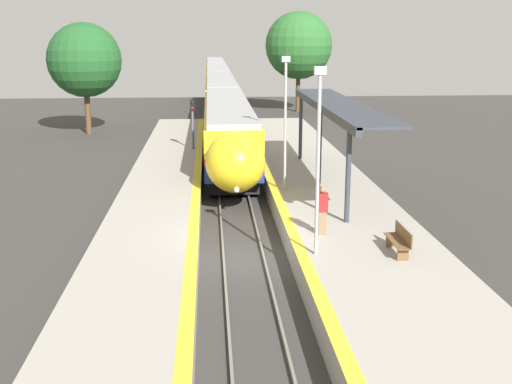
{
  "coord_description": "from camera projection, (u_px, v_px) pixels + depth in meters",
  "views": [
    {
      "loc": [
        -1.15,
        -21.81,
        7.93
      ],
      "look_at": [
        0.56,
        1.49,
        2.11
      ],
      "focal_mm": 45.0,
      "sensor_mm": 36.0,
      "label": 1
    }
  ],
  "objects": [
    {
      "name": "rail_left",
      "position": [
        224.0,
        258.0,
        23.03
      ],
      "size": [
        0.08,
        90.0,
        0.15
      ],
      "primitive_type": "cube",
      "color": "slate",
      "rests_on": "ground_plane"
    },
    {
      "name": "rail_right",
      "position": [
        263.0,
        257.0,
        23.14
      ],
      "size": [
        0.08,
        90.0,
        0.15
      ],
      "primitive_type": "cube",
      "color": "slate",
      "rests_on": "ground_plane"
    },
    {
      "name": "platform_left",
      "position": [
        147.0,
        249.0,
        22.75
      ],
      "size": [
        3.69,
        64.0,
        0.92
      ],
      "color": "#9E998E",
      "rests_on": "ground_plane"
    },
    {
      "name": "background_tree_left",
      "position": [
        85.0,
        60.0,
        50.29
      ],
      "size": [
        5.81,
        5.81,
        8.75
      ],
      "color": "brown",
      "rests_on": "ground_plane"
    },
    {
      "name": "person_waiting",
      "position": [
        323.0,
        210.0,
        22.7
      ],
      "size": [
        0.36,
        0.23,
        1.77
      ],
      "color": "#7F6647",
      "rests_on": "platform_right"
    },
    {
      "name": "lamppost_near",
      "position": [
        318.0,
        151.0,
        20.08
      ],
      "size": [
        0.36,
        0.2,
        6.03
      ],
      "color": "#9E9EA3",
      "rests_on": "platform_right"
    },
    {
      "name": "ground_plane",
      "position": [
        244.0,
        259.0,
        23.1
      ],
      "size": [
        120.0,
        120.0,
        0.0
      ],
      "primitive_type": "plane",
      "color": "#383533"
    },
    {
      "name": "platform_bench",
      "position": [
        400.0,
        240.0,
        20.85
      ],
      "size": [
        0.44,
        1.79,
        0.89
      ],
      "color": "brown",
      "rests_on": "platform_right"
    },
    {
      "name": "background_tree_right",
      "position": [
        299.0,
        45.0,
        64.75
      ],
      "size": [
        6.77,
        6.77,
        10.07
      ],
      "color": "brown",
      "rests_on": "ground_plane"
    },
    {
      "name": "station_canopy",
      "position": [
        333.0,
        109.0,
        29.76
      ],
      "size": [
        2.02,
        15.67,
        3.85
      ],
      "color": "#333842",
      "rests_on": "platform_right"
    },
    {
      "name": "railway_signal",
      "position": [
        193.0,
        124.0,
        39.38
      ],
      "size": [
        0.28,
        0.28,
        3.98
      ],
      "color": "#59595E",
      "rests_on": "ground_plane"
    },
    {
      "name": "platform_right",
      "position": [
        357.0,
        244.0,
        23.29
      ],
      "size": [
        5.11,
        64.0,
        0.92
      ],
      "color": "#9E998E",
      "rests_on": "ground_plane"
    },
    {
      "name": "lamppost_mid",
      "position": [
        285.0,
        116.0,
        28.58
      ],
      "size": [
        0.36,
        0.2,
        6.03
      ],
      "color": "#9E9EA3",
      "rests_on": "platform_right"
    },
    {
      "name": "train",
      "position": [
        219.0,
        87.0,
        69.81
      ],
      "size": [
        2.87,
        87.41,
        3.8
      ],
      "color": "black",
      "rests_on": "ground_plane"
    }
  ]
}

